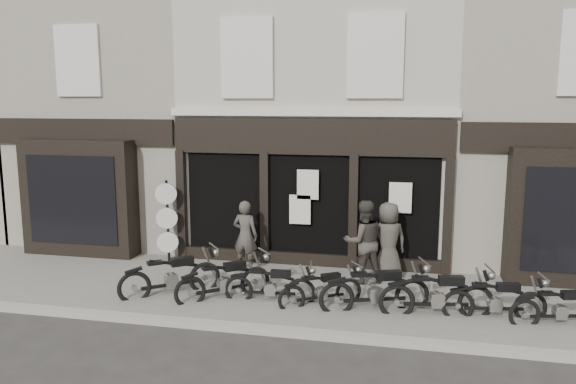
% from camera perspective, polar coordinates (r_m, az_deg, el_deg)
% --- Properties ---
extents(ground_plane, '(90.00, 90.00, 0.00)m').
position_cam_1_polar(ground_plane, '(12.07, -0.44, -11.86)').
color(ground_plane, '#2D2B28').
rests_on(ground_plane, ground).
extents(pavement, '(30.00, 4.20, 0.12)m').
position_cam_1_polar(pavement, '(12.88, 0.45, -10.19)').
color(pavement, slate).
rests_on(pavement, ground_plane).
extents(kerb, '(30.00, 0.25, 0.13)m').
position_cam_1_polar(kerb, '(10.92, -1.91, -13.87)').
color(kerb, gray).
rests_on(kerb, ground_plane).
extents(central_building, '(7.30, 6.22, 8.34)m').
position_cam_1_polar(central_building, '(17.11, 3.95, 8.40)').
color(central_building, '#ACA293').
rests_on(central_building, ground).
extents(neighbour_left, '(5.60, 6.73, 8.34)m').
position_cam_1_polar(neighbour_left, '(19.03, -15.56, 8.06)').
color(neighbour_left, gray).
rests_on(neighbour_left, ground).
extents(neighbour_right, '(5.60, 6.73, 8.34)m').
position_cam_1_polar(neighbour_right, '(17.32, 25.38, 7.40)').
color(neighbour_right, gray).
rests_on(neighbour_right, ground).
extents(motorcycle_0, '(1.96, 1.63, 1.10)m').
position_cam_1_polar(motorcycle_0, '(12.84, -11.73, -8.67)').
color(motorcycle_0, black).
rests_on(motorcycle_0, ground).
extents(motorcycle_1, '(1.85, 1.60, 1.06)m').
position_cam_1_polar(motorcycle_1, '(12.42, -6.45, -9.24)').
color(motorcycle_1, black).
rests_on(motorcycle_1, ground).
extents(motorcycle_2, '(1.99, 0.54, 0.95)m').
position_cam_1_polar(motorcycle_2, '(12.19, -1.76, -9.75)').
color(motorcycle_2, black).
rests_on(motorcycle_2, ground).
extents(motorcycle_3, '(1.69, 1.23, 0.91)m').
position_cam_1_polar(motorcycle_3, '(12.01, 3.44, -10.15)').
color(motorcycle_3, black).
rests_on(motorcycle_3, ground).
extents(motorcycle_4, '(2.23, 1.07, 1.11)m').
position_cam_1_polar(motorcycle_4, '(11.81, 8.94, -10.18)').
color(motorcycle_4, black).
rests_on(motorcycle_4, ground).
extents(motorcycle_5, '(2.29, 0.75, 1.10)m').
position_cam_1_polar(motorcycle_5, '(11.81, 14.97, -10.43)').
color(motorcycle_5, black).
rests_on(motorcycle_5, ground).
extents(motorcycle_6, '(2.05, 0.61, 0.99)m').
position_cam_1_polar(motorcycle_6, '(12.03, 20.33, -10.56)').
color(motorcycle_6, black).
rests_on(motorcycle_6, ground).
extents(motorcycle_7, '(1.93, 0.73, 0.94)m').
position_cam_1_polar(motorcycle_7, '(12.16, 25.95, -10.83)').
color(motorcycle_7, black).
rests_on(motorcycle_7, ground).
extents(man_left, '(0.70, 0.51, 1.78)m').
position_cam_1_polar(man_left, '(14.12, -4.36, -4.42)').
color(man_left, '#403B35').
rests_on(man_left, pavement).
extents(man_centre, '(1.16, 1.05, 1.95)m').
position_cam_1_polar(man_centre, '(13.26, 7.67, -5.01)').
color(man_centre, '#3A342F').
rests_on(man_centre, pavement).
extents(man_right, '(1.07, 0.92, 1.86)m').
position_cam_1_polar(man_right, '(13.61, 10.13, -4.89)').
color(man_right, '#423E37').
rests_on(man_right, pavement).
extents(advert_sign_post, '(0.53, 0.36, 2.29)m').
position_cam_1_polar(advert_sign_post, '(15.11, -12.14, -3.27)').
color(advert_sign_post, black).
rests_on(advert_sign_post, ground).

